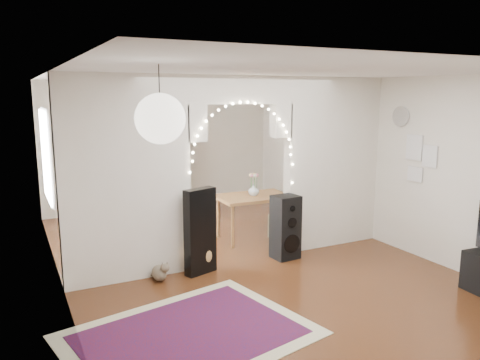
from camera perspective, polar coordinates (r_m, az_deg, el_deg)
name	(u,v)px	position (r m, az deg, el deg)	size (l,w,h in m)	color
floor	(240,259)	(7.12, 0.00, -9.60)	(7.50, 7.50, 0.00)	black
ceiling	(240,75)	(6.69, 0.00, 12.66)	(5.00, 7.50, 0.02)	white
wall_back	(162,145)	(10.24, -9.45, 4.19)	(5.00, 0.02, 2.70)	silver
wall_front	(465,243)	(3.89, 25.75, -6.93)	(5.00, 0.02, 2.70)	silver
wall_left	(56,185)	(6.10, -21.50, -0.59)	(0.02, 7.50, 2.70)	silver
wall_right	(373,160)	(8.19, 15.86, 2.40)	(0.02, 7.50, 2.70)	silver
divider_wall	(240,165)	(6.76, 0.00, 1.81)	(5.00, 0.20, 2.70)	silver
fairy_lights	(244,158)	(6.63, 0.50, 2.72)	(1.64, 0.04, 1.60)	#FFEABF
window	(46,156)	(7.86, -22.59, 2.77)	(0.04, 1.20, 1.40)	white
wall_clock	(401,116)	(7.68, 19.05, 7.34)	(0.31, 0.31, 0.03)	white
picture_frames	(419,158)	(7.46, 20.96, 2.51)	(0.02, 0.50, 0.70)	white
paper_lantern	(160,119)	(3.75, -9.70, 7.37)	(0.40, 0.40, 0.40)	white
ceiling_fan	(190,96)	(8.52, -6.12, 10.11)	(1.10, 1.10, 0.30)	#CD9044
area_rug	(189,335)	(5.08, -6.19, -18.23)	(2.39, 1.79, 0.02)	maroon
guitar_case	(200,231)	(6.43, -4.88, -6.27)	(0.46, 0.15, 1.19)	black
acoustic_guitar	(199,243)	(6.47, -4.99, -7.68)	(0.42, 0.22, 0.99)	tan
tabby_cat	(160,272)	(6.39, -9.74, -11.02)	(0.28, 0.43, 0.29)	brown
floor_speaker	(286,227)	(7.06, 5.57, -5.75)	(0.40, 0.36, 0.96)	black
bookcase	(145,172)	(9.94, -11.49, 0.96)	(1.63, 0.41, 1.67)	beige
dining_table	(254,200)	(7.90, 1.66, -2.42)	(1.24, 0.86, 0.76)	brown
flower_vase	(254,190)	(7.87, 1.66, -1.22)	(0.18, 0.18, 0.19)	white
dining_chair_left	(119,210)	(9.42, -14.57, -3.52)	(0.47, 0.49, 0.44)	#493F24
dining_chair_right	(289,228)	(7.87, 6.03, -5.87)	(0.51, 0.52, 0.48)	#493F24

